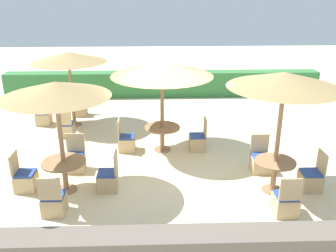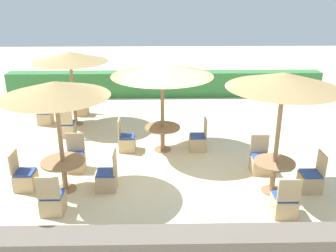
# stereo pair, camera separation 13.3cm
# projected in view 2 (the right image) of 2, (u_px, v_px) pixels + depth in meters

# --- Properties ---
(ground_plane) EXTENTS (40.00, 40.00, 0.00)m
(ground_plane) POSITION_uv_depth(u_px,v_px,m) (169.00, 167.00, 9.72)
(ground_plane) COLOR beige
(hedge_row) EXTENTS (13.00, 0.70, 1.02)m
(hedge_row) POSITION_uv_depth(u_px,v_px,m) (165.00, 84.00, 15.71)
(hedge_row) COLOR #387A3D
(hedge_row) RESTS_ON ground_plane
(stone_border) EXTENTS (10.00, 0.56, 0.47)m
(stone_border) POSITION_uv_depth(u_px,v_px,m) (173.00, 245.00, 6.44)
(stone_border) COLOR #6B6056
(stone_border) RESTS_ON ground_plane
(parasol_back_left) EXTENTS (2.41, 2.41, 2.44)m
(parasol_back_left) POSITION_uv_depth(u_px,v_px,m) (70.00, 57.00, 11.85)
(parasol_back_left) COLOR #93704C
(parasol_back_left) RESTS_ON ground_plane
(round_table_back_left) EXTENTS (1.13, 1.13, 0.73)m
(round_table_back_left) POSITION_uv_depth(u_px,v_px,m) (75.00, 108.00, 12.45)
(round_table_back_left) COLOR #93704C
(round_table_back_left) RESTS_ON ground_plane
(patio_chair_back_left_south) EXTENTS (0.46, 0.46, 0.93)m
(patio_chair_back_left_south) POSITION_uv_depth(u_px,v_px,m) (67.00, 128.00, 11.59)
(patio_chair_back_left_south) COLOR tan
(patio_chair_back_left_south) RESTS_ON ground_plane
(patio_chair_back_left_north) EXTENTS (0.46, 0.46, 0.93)m
(patio_chair_back_left_north) POSITION_uv_depth(u_px,v_px,m) (82.00, 108.00, 13.48)
(patio_chair_back_left_north) COLOR tan
(patio_chair_back_left_north) RESTS_ON ground_plane
(patio_chair_back_left_west) EXTENTS (0.46, 0.46, 0.93)m
(patio_chair_back_left_west) POSITION_uv_depth(u_px,v_px,m) (45.00, 117.00, 12.59)
(patio_chair_back_left_west) COLOR tan
(patio_chair_back_left_west) RESTS_ON ground_plane
(parasol_center) EXTENTS (2.75, 2.75, 2.48)m
(parasol_center) POSITION_uv_depth(u_px,v_px,m) (162.00, 70.00, 9.88)
(parasol_center) COLOR #93704C
(parasol_center) RESTS_ON ground_plane
(round_table_center) EXTENTS (0.99, 0.99, 0.71)m
(round_table_center) POSITION_uv_depth(u_px,v_px,m) (163.00, 132.00, 10.51)
(round_table_center) COLOR #93704C
(round_table_center) RESTS_ON ground_plane
(patio_chair_center_east) EXTENTS (0.46, 0.46, 0.93)m
(patio_chair_center_east) POSITION_uv_depth(u_px,v_px,m) (198.00, 141.00, 10.62)
(patio_chair_center_east) COLOR tan
(patio_chair_center_east) RESTS_ON ground_plane
(patio_chair_center_west) EXTENTS (0.46, 0.46, 0.93)m
(patio_chair_center_west) POSITION_uv_depth(u_px,v_px,m) (127.00, 142.00, 10.58)
(patio_chair_center_west) COLOR tan
(patio_chair_center_west) RESTS_ON ground_plane
(parasol_front_left) EXTENTS (2.31, 2.31, 2.56)m
(parasol_front_left) POSITION_uv_depth(u_px,v_px,m) (55.00, 90.00, 7.79)
(parasol_front_left) COLOR #93704C
(parasol_front_left) RESTS_ON ground_plane
(round_table_front_left) EXTENTS (0.99, 0.99, 0.73)m
(round_table_front_left) POSITION_uv_depth(u_px,v_px,m) (63.00, 168.00, 8.44)
(round_table_front_left) COLOR #93704C
(round_table_front_left) RESTS_ON ground_plane
(patio_chair_front_left_south) EXTENTS (0.46, 0.46, 0.93)m
(patio_chair_front_left_south) POSITION_uv_depth(u_px,v_px,m) (53.00, 202.00, 7.67)
(patio_chair_front_left_south) COLOR tan
(patio_chair_front_left_south) RESTS_ON ground_plane
(patio_chair_front_left_west) EXTENTS (0.46, 0.46, 0.93)m
(patio_chair_front_left_west) POSITION_uv_depth(u_px,v_px,m) (25.00, 178.00, 8.58)
(patio_chair_front_left_west) COLOR tan
(patio_chair_front_left_west) RESTS_ON ground_plane
(patio_chair_front_left_north) EXTENTS (0.46, 0.46, 0.93)m
(patio_chair_front_left_north) POSITION_uv_depth(u_px,v_px,m) (75.00, 160.00, 9.46)
(patio_chair_front_left_north) COLOR tan
(patio_chair_front_left_north) RESTS_ON ground_plane
(patio_chair_front_left_east) EXTENTS (0.46, 0.46, 0.93)m
(patio_chair_front_left_east) POSITION_uv_depth(u_px,v_px,m) (107.00, 179.00, 8.57)
(patio_chair_front_left_east) COLOR tan
(patio_chair_front_left_east) RESTS_ON ground_plane
(parasol_front_right) EXTENTS (2.38, 2.38, 2.76)m
(parasol_front_right) POSITION_uv_depth(u_px,v_px,m) (284.00, 81.00, 7.65)
(parasol_front_right) COLOR #93704C
(parasol_front_right) RESTS_ON ground_plane
(round_table_front_right) EXTENTS (0.91, 0.91, 0.75)m
(round_table_front_right) POSITION_uv_depth(u_px,v_px,m) (274.00, 169.00, 8.37)
(round_table_front_right) COLOR #93704C
(round_table_front_right) RESTS_ON ground_plane
(patio_chair_front_right_north) EXTENTS (0.46, 0.46, 0.93)m
(patio_chair_front_right_north) POSITION_uv_depth(u_px,v_px,m) (260.00, 162.00, 9.36)
(patio_chair_front_right_north) COLOR tan
(patio_chair_front_right_north) RESTS_ON ground_plane
(patio_chair_front_right_south) EXTENTS (0.46, 0.46, 0.93)m
(patio_chair_front_right_south) POSITION_uv_depth(u_px,v_px,m) (284.00, 204.00, 7.59)
(patio_chair_front_right_south) COLOR tan
(patio_chair_front_right_south) RESTS_ON ground_plane
(patio_chair_front_right_east) EXTENTS (0.46, 0.46, 0.93)m
(patio_chair_front_right_east) POSITION_uv_depth(u_px,v_px,m) (311.00, 180.00, 8.52)
(patio_chair_front_right_east) COLOR tan
(patio_chair_front_right_east) RESTS_ON ground_plane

